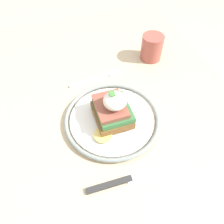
{
  "coord_description": "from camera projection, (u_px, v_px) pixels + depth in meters",
  "views": [
    {
      "loc": [
        0.31,
        -0.07,
        1.18
      ],
      "look_at": [
        0.02,
        0.03,
        0.78
      ],
      "focal_mm": 35.0,
      "sensor_mm": 36.0,
      "label": 1
    }
  ],
  "objects": [
    {
      "name": "dining_table",
      "position": [
        102.0,
        143.0,
        0.64
      ],
      "size": [
        1.0,
        0.75,
        0.75
      ],
      "color": "#C6B28E",
      "rests_on": "ground_plane"
    },
    {
      "name": "plate",
      "position": [
        112.0,
        119.0,
        0.53
      ],
      "size": [
        0.23,
        0.23,
        0.02
      ],
      "color": "white",
      "rests_on": "dining_table"
    },
    {
      "name": "sandwich",
      "position": [
        113.0,
        109.0,
        0.5
      ],
      "size": [
        0.11,
        0.1,
        0.08
      ],
      "color": "brown",
      "rests_on": "plate"
    },
    {
      "name": "knife",
      "position": [
        128.0,
        179.0,
        0.44
      ],
      "size": [
        0.02,
        0.21,
        0.01
      ],
      "color": "#2D2D2D",
      "rests_on": "dining_table"
    },
    {
      "name": "fork",
      "position": [
        98.0,
        77.0,
        0.63
      ],
      "size": [
        0.04,
        0.16,
        0.0
      ],
      "color": "silver",
      "rests_on": "dining_table"
    },
    {
      "name": "ground_plane",
      "position": [
        106.0,
        204.0,
        1.13
      ],
      "size": [
        6.0,
        6.0,
        0.0
      ],
      "primitive_type": "plane",
      "color": "#B2ADA3"
    },
    {
      "name": "cup",
      "position": [
        152.0,
        47.0,
        0.66
      ],
      "size": [
        0.06,
        0.06,
        0.08
      ],
      "color": "#AD5147",
      "rests_on": "dining_table"
    }
  ]
}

